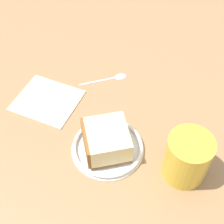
{
  "coord_description": "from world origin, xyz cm",
  "views": [
    {
      "loc": [
        -45.24,
        -4.77,
        53.97
      ],
      "look_at": [
        -3.76,
        4.43,
        3.0
      ],
      "focal_mm": 51.15,
      "sensor_mm": 36.0,
      "label": 1
    }
  ],
  "objects_px": {
    "small_plate": "(108,147)",
    "tea_mug": "(187,157)",
    "cake_slice": "(106,140)",
    "folded_napkin": "(47,100)",
    "teaspoon": "(113,77)"
  },
  "relations": [
    {
      "from": "small_plate",
      "to": "tea_mug",
      "type": "distance_m",
      "value": 0.16
    },
    {
      "from": "cake_slice",
      "to": "folded_napkin",
      "type": "relative_size",
      "value": 0.84
    },
    {
      "from": "cake_slice",
      "to": "folded_napkin",
      "type": "xyz_separation_m",
      "value": [
        0.1,
        0.16,
        -0.03
      ]
    },
    {
      "from": "tea_mug",
      "to": "teaspoon",
      "type": "xyz_separation_m",
      "value": [
        0.22,
        0.18,
        -0.05
      ]
    },
    {
      "from": "small_plate",
      "to": "teaspoon",
      "type": "bearing_deg",
      "value": 9.26
    },
    {
      "from": "cake_slice",
      "to": "folded_napkin",
      "type": "height_order",
      "value": "cake_slice"
    },
    {
      "from": "cake_slice",
      "to": "tea_mug",
      "type": "distance_m",
      "value": 0.15
    },
    {
      "from": "cake_slice",
      "to": "teaspoon",
      "type": "relative_size",
      "value": 1.05
    },
    {
      "from": "folded_napkin",
      "to": "small_plate",
      "type": "bearing_deg",
      "value": -120.7
    },
    {
      "from": "teaspoon",
      "to": "folded_napkin",
      "type": "height_order",
      "value": "teaspoon"
    },
    {
      "from": "small_plate",
      "to": "tea_mug",
      "type": "bearing_deg",
      "value": -96.11
    },
    {
      "from": "cake_slice",
      "to": "tea_mug",
      "type": "relative_size",
      "value": 1.11
    },
    {
      "from": "cake_slice",
      "to": "teaspoon",
      "type": "xyz_separation_m",
      "value": [
        0.2,
        0.03,
        -0.03
      ]
    },
    {
      "from": "teaspoon",
      "to": "small_plate",
      "type": "bearing_deg",
      "value": -170.74
    },
    {
      "from": "folded_napkin",
      "to": "tea_mug",
      "type": "bearing_deg",
      "value": -109.83
    }
  ]
}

